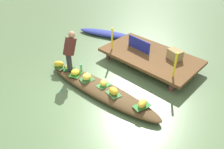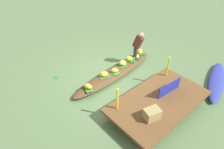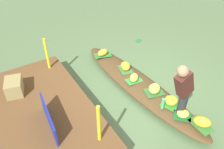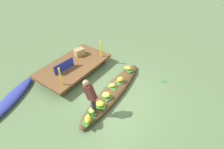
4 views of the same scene
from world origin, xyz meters
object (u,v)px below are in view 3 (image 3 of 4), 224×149
object	(u,v)px
banana_bunch_6	(103,52)
produce_crate	(14,87)
banana_bunch_2	(125,66)
banana_bunch_3	(171,100)
banana_bunch_1	(154,89)
vendor_boat	(138,85)
market_banner	(49,118)
banana_bunch_5	(202,122)
banana_bunch_4	(134,78)
vendor_person	(183,88)
banana_bunch_0	(183,114)
water_bottle	(163,104)

from	to	relation	value
banana_bunch_6	produce_crate	xyz separation A→B (m)	(-0.49, 2.35, 0.23)
banana_bunch_2	banana_bunch_3	bearing A→B (deg)	-175.14
banana_bunch_1	produce_crate	xyz separation A→B (m)	(1.37, 2.56, 0.21)
banana_bunch_2	vendor_boat	bearing A→B (deg)	-179.06
banana_bunch_2	market_banner	size ratio (longest dim) A/B	0.30
vendor_boat	banana_bunch_5	bearing A→B (deg)	-177.19
banana_bunch_1	banana_bunch_4	size ratio (longest dim) A/B	1.06
vendor_person	banana_bunch_1	bearing A→B (deg)	-3.90
produce_crate	banana_bunch_3	bearing A→B (deg)	-124.72
banana_bunch_3	market_banner	world-z (taller)	market_banner
vendor_person	market_banner	world-z (taller)	vendor_person
banana_bunch_5	market_banner	bearing A→B (deg)	61.23
banana_bunch_2	banana_bunch_5	bearing A→B (deg)	-174.65
banana_bunch_5	banana_bunch_6	size ratio (longest dim) A/B	1.00
market_banner	banana_bunch_4	bearing A→B (deg)	-73.86
banana_bunch_0	banana_bunch_2	bearing A→B (deg)	2.29
vendor_boat	produce_crate	world-z (taller)	produce_crate
banana_bunch_1	vendor_person	size ratio (longest dim) A/B	0.22
vendor_person	banana_bunch_5	bearing A→B (deg)	-155.07
banana_bunch_1	produce_crate	size ratio (longest dim) A/B	0.63
banana_bunch_0	water_bottle	xyz separation A→B (m)	(0.37, 0.19, 0.05)
banana_bunch_1	banana_bunch_2	distance (m)	1.02
banana_bunch_3	market_banner	xyz separation A→B (m)	(0.60, 2.33, 0.28)
banana_bunch_3	banana_bunch_2	bearing A→B (deg)	4.86
banana_bunch_1	banana_bunch_6	world-z (taller)	banana_bunch_1
vendor_person	water_bottle	world-z (taller)	vendor_person
vendor_person	produce_crate	world-z (taller)	vendor_person
banana_bunch_1	banana_bunch_5	distance (m)	1.18
banana_bunch_6	vendor_boat	bearing A→B (deg)	-173.51
banana_bunch_0	banana_bunch_2	size ratio (longest dim) A/B	0.81
banana_bunch_1	vendor_person	bearing A→B (deg)	176.10
banana_bunch_4	vendor_person	bearing A→B (deg)	-176.33
banana_bunch_2	banana_bunch_6	bearing A→B (deg)	9.98
banana_bunch_1	water_bottle	world-z (taller)	water_bottle
vendor_boat	vendor_person	xyz separation A→B (m)	(-1.23, 0.00, 0.82)
banana_bunch_0	water_bottle	size ratio (longest dim) A/B	0.95
banana_bunch_1	banana_bunch_6	bearing A→B (deg)	6.36
produce_crate	banana_bunch_1	bearing A→B (deg)	-118.14
banana_bunch_0	banana_bunch_6	size ratio (longest dim) A/B	0.73
banana_bunch_4	banana_bunch_5	world-z (taller)	banana_bunch_5
banana_bunch_0	vendor_person	bearing A→B (deg)	39.61
vendor_boat	vendor_person	bearing A→B (deg)	175.96
market_banner	produce_crate	world-z (taller)	market_banner
vendor_boat	banana_bunch_0	bearing A→B (deg)	178.87
banana_bunch_1	banana_bunch_5	bearing A→B (deg)	-172.90
banana_bunch_5	vendor_person	size ratio (longest dim) A/B	0.26
banana_bunch_6	water_bottle	bearing A→B (deg)	-179.11
banana_bunch_0	banana_bunch_6	xyz separation A→B (m)	(2.68, 0.22, 0.01)
banana_bunch_5	banana_bunch_6	xyz separation A→B (m)	(3.03, 0.35, -0.01)
banana_bunch_4	vendor_person	world-z (taller)	vendor_person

